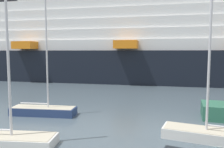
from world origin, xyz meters
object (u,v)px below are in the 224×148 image
sailboat_0 (215,134)px  sailboat_2 (4,136)px  cruise_ship (87,47)px  sailboat_1 (43,109)px

sailboat_0 → sailboat_2: bearing=26.0°
sailboat_2 → cruise_ship: cruise_ship is taller
sailboat_0 → sailboat_1: size_ratio=1.03×
sailboat_0 → cruise_ship: size_ratio=0.10×
sailboat_1 → sailboat_2: bearing=-86.1°
sailboat_0 → sailboat_1: bearing=-2.1°
sailboat_2 → cruise_ship: size_ratio=0.12×
sailboat_1 → sailboat_2: 6.84m
cruise_ship → sailboat_1: bearing=-79.3°
sailboat_0 → sailboat_2: (-13.18, -2.90, 0.04)m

